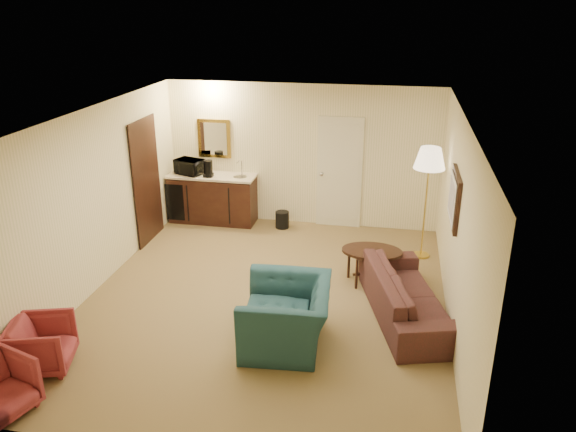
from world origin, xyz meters
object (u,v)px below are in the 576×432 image
(teal_armchair, at_px, (286,306))
(coffee_table, at_px, (371,265))
(rose_chair_near, at_px, (41,342))
(microwave, at_px, (189,165))
(floor_lamp, at_px, (426,203))
(wetbar_cabinet, at_px, (213,198))
(sofa, at_px, (408,287))
(coffee_maker, at_px, (208,169))
(waste_bin, at_px, (282,220))

(teal_armchair, relative_size, coffee_table, 1.34)
(teal_armchair, height_order, coffee_table, teal_armchair)
(rose_chair_near, distance_m, microwave, 4.76)
(rose_chair_near, bearing_deg, floor_lamp, -65.49)
(rose_chair_near, xyz_separation_m, coffee_table, (3.58, 2.85, -0.08))
(wetbar_cabinet, height_order, rose_chair_near, wetbar_cabinet)
(teal_armchair, distance_m, floor_lamp, 3.37)
(sofa, height_order, floor_lamp, floor_lamp)
(wetbar_cabinet, xyz_separation_m, coffee_table, (3.08, -1.87, -0.20))
(sofa, distance_m, microwave, 4.92)
(microwave, bearing_deg, coffee_maker, 6.06)
(rose_chair_near, height_order, waste_bin, rose_chair_near)
(coffee_table, xyz_separation_m, floor_lamp, (0.77, 1.03, 0.67))
(waste_bin, distance_m, coffee_maker, 1.65)
(sofa, xyz_separation_m, rose_chair_near, (-4.10, -1.95, -0.09))
(coffee_maker, bearing_deg, sofa, -24.42)
(waste_bin, bearing_deg, coffee_maker, -178.36)
(teal_armchair, relative_size, coffee_maker, 3.92)
(microwave, bearing_deg, floor_lamp, 8.28)
(sofa, xyz_separation_m, coffee_maker, (-3.62, 2.66, 0.65))
(sofa, height_order, coffee_table, sofa)
(teal_armchair, xyz_separation_m, floor_lamp, (1.70, 2.88, 0.40))
(microwave, bearing_deg, rose_chair_near, -71.83)
(coffee_table, bearing_deg, waste_bin, 133.89)
(coffee_table, relative_size, coffee_maker, 2.92)
(wetbar_cabinet, relative_size, floor_lamp, 0.88)
(wetbar_cabinet, distance_m, waste_bin, 1.39)
(coffee_maker, bearing_deg, wetbar_cabinet, 90.87)
(sofa, bearing_deg, microwave, 39.50)
(waste_bin, bearing_deg, floor_lamp, -16.99)
(rose_chair_near, bearing_deg, coffee_maker, -23.20)
(floor_lamp, relative_size, microwave, 3.69)
(sofa, bearing_deg, teal_armchair, 106.95)
(microwave, bearing_deg, waste_bin, 17.38)
(coffee_maker, bearing_deg, microwave, 178.84)
(teal_armchair, bearing_deg, wetbar_cabinet, -154.69)
(sofa, bearing_deg, coffee_table, 13.88)
(rose_chair_near, relative_size, coffee_maker, 2.18)
(rose_chair_near, relative_size, microwave, 1.33)
(waste_bin, xyz_separation_m, microwave, (-1.77, 0.05, 0.93))
(rose_chair_near, bearing_deg, waste_bin, -38.97)
(coffee_table, bearing_deg, sofa, -60.03)
(sofa, xyz_separation_m, teal_armchair, (-1.45, -0.94, 0.10))
(rose_chair_near, distance_m, floor_lamp, 5.86)
(wetbar_cabinet, distance_m, coffee_table, 3.61)
(waste_bin, bearing_deg, sofa, -50.20)
(waste_bin, bearing_deg, wetbar_cabinet, 177.03)
(teal_armchair, height_order, waste_bin, teal_armchair)
(coffee_table, xyz_separation_m, coffee_maker, (-3.10, 1.76, 0.82))
(teal_armchair, distance_m, microwave, 4.54)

